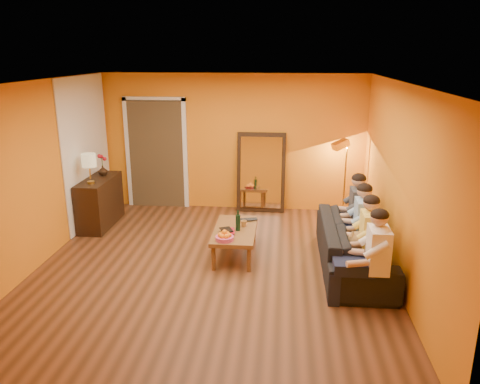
# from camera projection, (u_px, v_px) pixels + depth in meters

# --- Properties ---
(room_shell) EXTENTS (5.00, 5.50, 2.60)m
(room_shell) POSITION_uv_depth(u_px,v_px,m) (215.00, 174.00, 6.68)
(room_shell) COLOR brown
(room_shell) RESTS_ON ground
(white_accent) EXTENTS (0.02, 1.90, 2.58)m
(white_accent) POSITION_uv_depth(u_px,v_px,m) (87.00, 151.00, 8.22)
(white_accent) COLOR white
(white_accent) RESTS_ON wall_left
(doorway_recess) EXTENTS (1.06, 0.30, 2.10)m
(doorway_recess) POSITION_uv_depth(u_px,v_px,m) (158.00, 153.00, 9.23)
(doorway_recess) COLOR #3F2D19
(doorway_recess) RESTS_ON floor
(door_jamb_left) EXTENTS (0.08, 0.06, 2.20)m
(door_jamb_left) POSITION_uv_depth(u_px,v_px,m) (128.00, 154.00, 9.17)
(door_jamb_left) COLOR white
(door_jamb_left) RESTS_ON wall_back
(door_jamb_right) EXTENTS (0.08, 0.06, 2.20)m
(door_jamb_right) POSITION_uv_depth(u_px,v_px,m) (185.00, 155.00, 9.07)
(door_jamb_right) COLOR white
(door_jamb_right) RESTS_ON wall_back
(door_header) EXTENTS (1.22, 0.06, 0.08)m
(door_header) POSITION_uv_depth(u_px,v_px,m) (154.00, 99.00, 8.81)
(door_header) COLOR white
(door_header) RESTS_ON wall_back
(mirror_frame) EXTENTS (0.92, 0.27, 1.51)m
(mirror_frame) POSITION_uv_depth(u_px,v_px,m) (261.00, 172.00, 8.94)
(mirror_frame) COLOR black
(mirror_frame) RESTS_ON floor
(mirror_glass) EXTENTS (0.78, 0.21, 1.35)m
(mirror_glass) POSITION_uv_depth(u_px,v_px,m) (261.00, 173.00, 8.90)
(mirror_glass) COLOR white
(mirror_glass) RESTS_ON mirror_frame
(sideboard) EXTENTS (0.44, 1.18, 0.85)m
(sideboard) POSITION_uv_depth(u_px,v_px,m) (100.00, 202.00, 8.26)
(sideboard) COLOR black
(sideboard) RESTS_ON floor
(table_lamp) EXTENTS (0.24, 0.24, 0.51)m
(table_lamp) POSITION_uv_depth(u_px,v_px,m) (90.00, 169.00, 7.78)
(table_lamp) COLOR beige
(table_lamp) RESTS_ON sideboard
(sofa) EXTENTS (2.29, 0.89, 0.67)m
(sofa) POSITION_uv_depth(u_px,v_px,m) (354.00, 245.00, 6.65)
(sofa) COLOR black
(sofa) RESTS_ON floor
(coffee_table) EXTENTS (0.63, 1.22, 0.42)m
(coffee_table) POSITION_uv_depth(u_px,v_px,m) (235.00, 242.00, 7.08)
(coffee_table) COLOR brown
(coffee_table) RESTS_ON floor
(floor_lamp) EXTENTS (0.37, 0.34, 1.44)m
(floor_lamp) POSITION_uv_depth(u_px,v_px,m) (345.00, 180.00, 8.54)
(floor_lamp) COLOR gold
(floor_lamp) RESTS_ON floor
(dog) EXTENTS (0.50, 0.68, 0.73)m
(dog) POSITION_uv_depth(u_px,v_px,m) (360.00, 260.00, 6.12)
(dog) COLOR #A77E4B
(dog) RESTS_ON floor
(person_far_left) EXTENTS (0.70, 0.44, 1.22)m
(person_far_left) POSITION_uv_depth(u_px,v_px,m) (378.00, 257.00, 5.60)
(person_far_left) COLOR white
(person_far_left) RESTS_ON sofa
(person_mid_left) EXTENTS (0.70, 0.44, 1.22)m
(person_mid_left) POSITION_uv_depth(u_px,v_px,m) (370.00, 240.00, 6.13)
(person_mid_left) COLOR #E4C54C
(person_mid_left) RESTS_ON sofa
(person_mid_right) EXTENTS (0.70, 0.44, 1.22)m
(person_mid_right) POSITION_uv_depth(u_px,v_px,m) (363.00, 225.00, 6.65)
(person_mid_right) COLOR #89ACD4
(person_mid_right) RESTS_ON sofa
(person_far_right) EXTENTS (0.70, 0.44, 1.22)m
(person_far_right) POSITION_uv_depth(u_px,v_px,m) (358.00, 212.00, 7.17)
(person_far_right) COLOR #38393E
(person_far_right) RESTS_ON sofa
(fruit_bowl) EXTENTS (0.26, 0.26, 0.16)m
(fruit_bowl) POSITION_uv_depth(u_px,v_px,m) (225.00, 235.00, 6.58)
(fruit_bowl) COLOR #CB477C
(fruit_bowl) RESTS_ON coffee_table
(wine_bottle) EXTENTS (0.07, 0.07, 0.31)m
(wine_bottle) POSITION_uv_depth(u_px,v_px,m) (238.00, 220.00, 6.93)
(wine_bottle) COLOR black
(wine_bottle) RESTS_ON coffee_table
(tumbler) EXTENTS (0.10, 0.10, 0.09)m
(tumbler) POSITION_uv_depth(u_px,v_px,m) (244.00, 224.00, 7.11)
(tumbler) COLOR #B27F3F
(tumbler) RESTS_ON coffee_table
(laptop) EXTENTS (0.33, 0.26, 0.02)m
(laptop) POSITION_uv_depth(u_px,v_px,m) (249.00, 221.00, 7.34)
(laptop) COLOR black
(laptop) RESTS_ON coffee_table
(book_lower) EXTENTS (0.20, 0.25, 0.02)m
(book_lower) POSITION_uv_depth(u_px,v_px,m) (221.00, 233.00, 6.85)
(book_lower) COLOR black
(book_lower) RESTS_ON coffee_table
(book_mid) EXTENTS (0.22, 0.27, 0.02)m
(book_mid) POSITION_uv_depth(u_px,v_px,m) (222.00, 231.00, 6.85)
(book_mid) COLOR #A91321
(book_mid) RESTS_ON book_lower
(book_upper) EXTENTS (0.23, 0.26, 0.02)m
(book_upper) POSITION_uv_depth(u_px,v_px,m) (221.00, 231.00, 6.82)
(book_upper) COLOR black
(book_upper) RESTS_ON book_mid
(vase) EXTENTS (0.17, 0.17, 0.17)m
(vase) POSITION_uv_depth(u_px,v_px,m) (103.00, 171.00, 8.35)
(vase) COLOR black
(vase) RESTS_ON sideboard
(flowers) EXTENTS (0.17, 0.17, 0.39)m
(flowers) POSITION_uv_depth(u_px,v_px,m) (102.00, 158.00, 8.28)
(flowers) COLOR #A91321
(flowers) RESTS_ON vase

